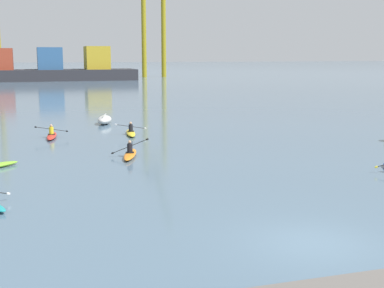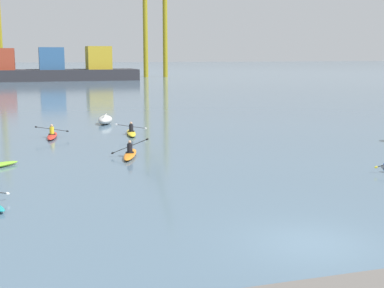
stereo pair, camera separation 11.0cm
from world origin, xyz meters
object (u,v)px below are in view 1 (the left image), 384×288
(container_barge, at_px, (51,69))
(gantry_crane_west_mid, at_px, (154,7))
(kayak_red, at_px, (52,135))
(kayak_orange, at_px, (130,154))
(kayak_yellow, at_px, (131,132))
(capsized_dinghy, at_px, (105,120))

(container_barge, bearing_deg, gantry_crane_west_mid, 22.71)
(kayak_red, bearing_deg, kayak_orange, -64.89)
(container_barge, distance_m, kayak_yellow, 84.46)
(capsized_dinghy, relative_size, kayak_orange, 0.82)
(kayak_yellow, bearing_deg, container_barge, 91.40)
(container_barge, relative_size, kayak_yellow, 10.93)
(container_barge, bearing_deg, kayak_yellow, -88.60)
(capsized_dinghy, bearing_deg, kayak_orange, -92.31)
(capsized_dinghy, height_order, kayak_yellow, kayak_yellow)
(container_barge, xyz_separation_m, kayak_orange, (0.51, -92.51, -2.39))
(capsized_dinghy, xyz_separation_m, kayak_yellow, (0.96, -6.54, -0.18))
(container_barge, height_order, capsized_dinghy, container_barge)
(container_barge, distance_m, kayak_orange, 92.55)
(container_barge, xyz_separation_m, gantry_crane_west_mid, (26.19, 10.96, 14.84))
(gantry_crane_west_mid, relative_size, kayak_red, 10.50)
(container_barge, relative_size, kayak_red, 10.92)
(kayak_red, bearing_deg, kayak_yellow, -2.60)
(capsized_dinghy, bearing_deg, gantry_crane_west_mid, 74.23)
(capsized_dinghy, bearing_deg, kayak_red, -125.64)
(gantry_crane_west_mid, height_order, kayak_red, gantry_crane_west_mid)
(kayak_orange, bearing_deg, container_barge, 90.32)
(gantry_crane_west_mid, height_order, kayak_orange, gantry_crane_west_mid)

